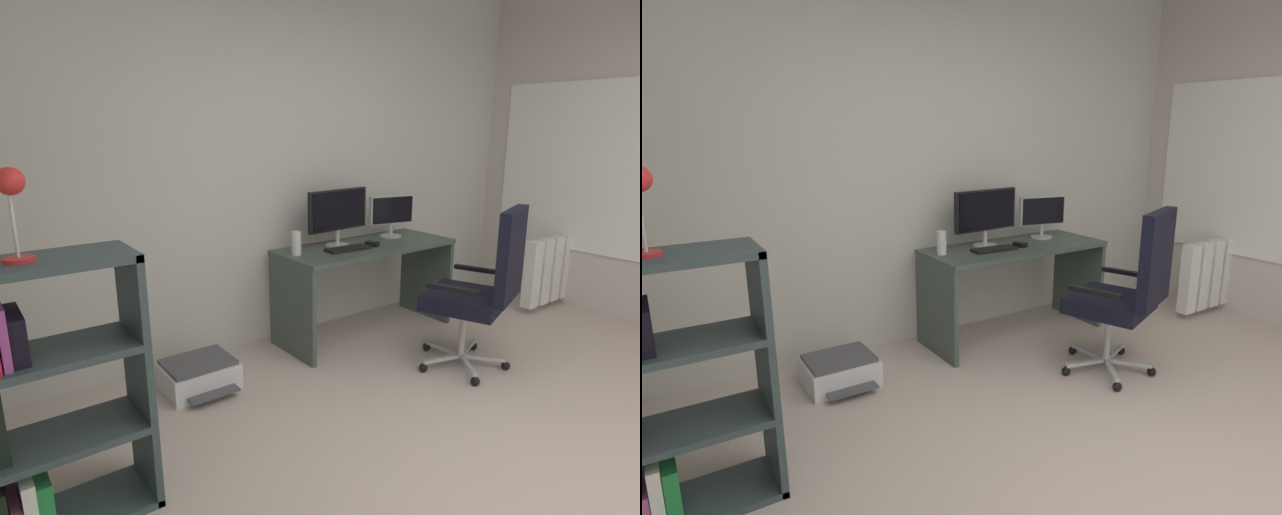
% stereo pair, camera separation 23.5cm
% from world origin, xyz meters
% --- Properties ---
extents(wall_back, '(5.23, 0.10, 2.80)m').
position_xyz_m(wall_back, '(0.00, 2.49, 1.40)').
color(wall_back, beige).
rests_on(wall_back, ground).
extents(window_pane, '(0.01, 1.31, 1.40)m').
position_xyz_m(window_pane, '(2.61, 1.53, 1.26)').
color(window_pane, white).
extents(window_frame, '(0.02, 1.39, 1.48)m').
position_xyz_m(window_frame, '(2.60, 1.53, 1.26)').
color(window_frame, white).
extents(desk, '(1.43, 0.58, 0.73)m').
position_xyz_m(desk, '(0.63, 2.08, 0.54)').
color(desk, '#404F46').
rests_on(desk, ground).
extents(monitor_main, '(0.56, 0.18, 0.43)m').
position_xyz_m(monitor_main, '(0.43, 2.18, 0.99)').
color(monitor_main, '#B2B5B7').
rests_on(monitor_main, desk).
extents(monitor_secondary, '(0.40, 0.18, 0.34)m').
position_xyz_m(monitor_secondary, '(0.99, 2.18, 0.93)').
color(monitor_secondary, '#B2B5B7').
rests_on(monitor_secondary, desk).
extents(keyboard, '(0.35, 0.15, 0.02)m').
position_xyz_m(keyboard, '(0.40, 2.02, 0.74)').
color(keyboard, black).
rests_on(keyboard, desk).
extents(computer_mouse, '(0.08, 0.11, 0.03)m').
position_xyz_m(computer_mouse, '(0.64, 2.02, 0.75)').
color(computer_mouse, black).
rests_on(computer_mouse, desk).
extents(desktop_speaker, '(0.07, 0.07, 0.17)m').
position_xyz_m(desktop_speaker, '(0.01, 2.13, 0.81)').
color(desktop_speaker, silver).
rests_on(desktop_speaker, desk).
extents(office_chair, '(0.66, 0.70, 1.12)m').
position_xyz_m(office_chair, '(0.82, 1.13, 0.60)').
color(office_chair, '#B7BABC').
rests_on(office_chair, ground).
extents(bookshelf, '(0.80, 0.33, 1.14)m').
position_xyz_m(bookshelf, '(-1.88, 1.28, 0.54)').
color(bookshelf, '#324344').
rests_on(bookshelf, ground).
extents(printer, '(0.44, 0.44, 0.19)m').
position_xyz_m(printer, '(-0.82, 2.02, 0.09)').
color(printer, silver).
rests_on(printer, ground).
extents(radiator, '(0.97, 0.10, 0.60)m').
position_xyz_m(radiator, '(2.52, 1.53, 0.36)').
color(radiator, white).
rests_on(radiator, ground).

